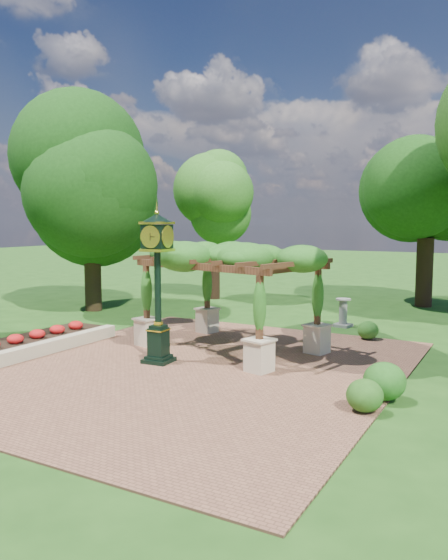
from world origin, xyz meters
The scene contains 13 objects.
ground centered at (0.00, 0.00, 0.00)m, with size 120.00×120.00×0.00m, color #1E4714.
brick_plaza centered at (0.00, 1.00, 0.02)m, with size 10.00×12.00×0.04m, color brown.
border_wall centered at (-4.60, 0.50, 0.20)m, with size 0.35×5.00×0.40m, color #C6B793.
flower_bed centered at (-5.50, 0.50, 0.18)m, with size 1.50×5.00×0.36m, color red.
pedestal_clock centered at (-1.18, 0.97, 2.45)m, with size 0.86×0.86×4.09m.
pergola centered at (-0.25, 3.27, 2.66)m, with size 5.75×4.31×3.24m.
sundial centered at (1.64, 8.51, 0.46)m, with size 0.66×0.66×1.04m.
shrub_front centered at (4.72, -0.19, 0.37)m, with size 0.74×0.74×0.67m, color #255217.
shrub_mid centered at (4.89, 0.75, 0.45)m, with size 0.91×0.91×0.82m, color #215618.
shrub_back centered at (3.04, 6.62, 0.34)m, with size 0.67×0.67×0.60m, color #285E1B.
tree_west_near centered at (-8.88, 6.84, 5.75)m, with size 5.19×5.19×8.36m.
tree_west_far centered at (-6.16, 12.54, 4.98)m, with size 3.69×3.69×7.26m.
tree_north centered at (3.41, 14.97, 5.49)m, with size 4.65×4.65×8.01m.
Camera 1 is at (7.41, -10.81, 3.84)m, focal length 35.00 mm.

